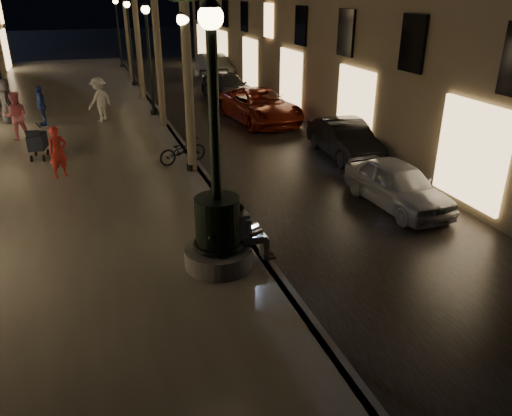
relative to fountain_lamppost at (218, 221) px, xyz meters
name	(u,v)px	position (x,y,z in m)	size (l,w,h in m)	color
ground	(165,124)	(1.00, 13.00, -1.21)	(120.00, 120.00, 0.00)	black
cobble_lane	(230,118)	(4.00, 13.00, -1.20)	(6.00, 45.00, 0.02)	black
promenade	(68,129)	(-3.00, 13.00, -1.11)	(8.00, 45.00, 0.20)	#67625B
curb_strip	(165,121)	(1.00, 13.00, -1.11)	(0.25, 45.00, 0.20)	#59595B
fountain_lamppost	(218,221)	(0.00, 0.00, 0.00)	(1.40, 1.40, 5.21)	#59595B
seated_man_laptop	(247,230)	(0.61, 0.00, -0.31)	(0.94, 0.32, 1.32)	tan
lamp_curb_a	(186,71)	(0.70, 6.00, 2.02)	(0.36, 0.36, 4.81)	black
lamp_curb_b	(148,45)	(0.70, 14.00, 2.02)	(0.36, 0.36, 4.81)	black
lamp_curb_c	(129,31)	(0.70, 22.00, 2.02)	(0.36, 0.36, 4.81)	black
lamp_curb_d	(118,23)	(0.70, 30.00, 2.02)	(0.36, 0.36, 4.81)	black
stroller	(37,142)	(-3.87, 8.77, -0.42)	(0.61, 1.18, 1.18)	black
car_front	(397,184)	(5.48, 1.88, -0.60)	(1.45, 3.62, 1.23)	#9D9EA4
car_second	(345,139)	(6.20, 6.19, -0.56)	(1.37, 3.93, 1.29)	black
car_third	(260,106)	(5.06, 11.95, -0.50)	(2.36, 5.12, 1.42)	maroon
car_rear	(227,87)	(5.00, 17.00, -0.54)	(1.89, 4.65, 1.35)	#29292D
car_fifth	(215,66)	(6.20, 24.14, -0.45)	(1.62, 4.65, 1.53)	gray
pedestrian_red	(58,152)	(-3.15, 6.67, -0.23)	(0.57, 0.37, 1.56)	red
pedestrian_pink	(16,116)	(-4.70, 11.57, -0.11)	(0.87, 0.68, 1.79)	pink
pedestrian_white	(99,100)	(-1.61, 13.50, -0.08)	(1.20, 0.69, 1.85)	white
pedestrian_blue	(41,106)	(-3.94, 13.55, -0.19)	(0.96, 0.40, 1.64)	navy
pedestrian_dark	(6,101)	(-5.33, 14.43, -0.09)	(0.91, 0.59, 1.85)	#2F2F33
bicycle	(183,150)	(0.60, 6.78, -0.58)	(0.57, 1.63, 0.85)	black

